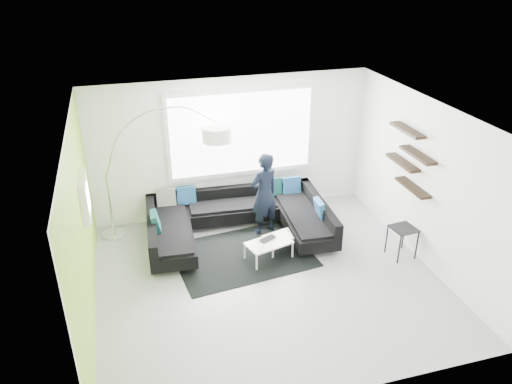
# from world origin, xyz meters

# --- Properties ---
(ground) EXTENTS (5.50, 5.50, 0.00)m
(ground) POSITION_xyz_m (0.00, 0.00, 0.00)
(ground) COLOR gray
(ground) RESTS_ON ground
(room_shell) EXTENTS (5.54, 5.04, 2.82)m
(room_shell) POSITION_xyz_m (0.04, 0.21, 1.81)
(room_shell) COLOR white
(room_shell) RESTS_ON ground
(sectional_sofa) EXTENTS (3.45, 2.25, 0.72)m
(sectional_sofa) POSITION_xyz_m (-0.14, 1.43, 0.32)
(sectional_sofa) COLOR black
(sectional_sofa) RESTS_ON ground
(rug) EXTENTS (2.54, 1.97, 0.01)m
(rug) POSITION_xyz_m (-0.23, 0.81, 0.01)
(rug) COLOR black
(rug) RESTS_ON ground
(coffee_table) EXTENTS (1.13, 0.84, 0.33)m
(coffee_table) POSITION_xyz_m (0.35, 0.70, 0.17)
(coffee_table) COLOR silver
(coffee_table) RESTS_ON ground
(arc_lamp) EXTENTS (2.49, 1.43, 2.49)m
(arc_lamp) POSITION_xyz_m (-2.42, 2.15, 1.24)
(arc_lamp) COLOR silver
(arc_lamp) RESTS_ON ground
(side_table) EXTENTS (0.45, 0.45, 0.57)m
(side_table) POSITION_xyz_m (2.47, 0.04, 0.28)
(side_table) COLOR black
(side_table) RESTS_ON ground
(person) EXTENTS (0.84, 0.77, 1.62)m
(person) POSITION_xyz_m (0.38, 1.50, 0.81)
(person) COLOR black
(person) RESTS_ON ground
(laptop) EXTENTS (0.48, 0.45, 0.02)m
(laptop) POSITION_xyz_m (0.22, 0.64, 0.34)
(laptop) COLOR black
(laptop) RESTS_ON coffee_table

